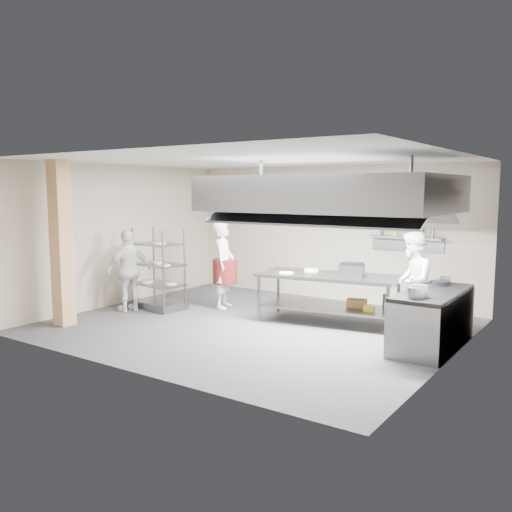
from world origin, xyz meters
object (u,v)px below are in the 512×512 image
Objects in this scene: pass_rack at (158,269)px; cooking_range at (432,321)px; island at (328,298)px; chef_head at (224,265)px; chef_line at (412,282)px; chef_plating at (129,271)px; griddle at (352,270)px; stockpot at (419,291)px.

pass_rack reaches higher than cooking_range.
island is 1.42× the size of chef_head.
chef_plating is (-5.29, -1.66, -0.05)m from chef_line.
chef_plating is at bearing -168.22° from island.
chef_line is 1.08m from griddle.
chef_line is at bearing 127.96° from cooking_range.
pass_rack is at bearing -87.81° from chef_line.
cooking_range is 1.13× the size of chef_line.
stockpot reaches higher than cooking_range.
griddle is (2.81, 0.19, 0.11)m from chef_head.
cooking_range is at bearing -22.22° from island.
chef_plating is 3.82× the size of griddle.
chef_plating is (-5.87, -0.92, 0.41)m from cooking_range.
chef_line is 4.06× the size of griddle.
chef_plating is at bearing 110.59° from chef_head.
stockpot is at bearing -124.50° from chef_head.
chef_head is 7.31× the size of stockpot.
chef_head is 4.18× the size of griddle.
pass_rack is 3.85× the size of griddle.
cooking_range is 0.79m from stockpot.
chef_line is (1.50, 0.25, 0.43)m from island.
pass_rack is 1.36m from chef_head.
cooking_range is at bearing -32.75° from griddle.
griddle is 1.97m from stockpot.
chef_head reaches higher than griddle.
stockpot is at bearing 107.65° from chef_plating.
griddle reaches higher than island.
pass_rack is at bearing -178.82° from griddle.
cooking_range is at bearing 26.99° from chef_line.
chef_line is (-0.58, 0.75, 0.46)m from cooking_range.
island is 1.29× the size of cooking_range.
island is at bearing -109.85° from chef_head.
cooking_range is 5.96m from chef_plating.
pass_rack is at bearing -175.76° from cooking_range.
chef_line reaches higher than island.
chef_line reaches higher than cooking_range.
chef_head reaches higher than island.
chef_plating is 6.70× the size of stockpot.
island is 1.55× the size of chef_plating.
chef_head is 1.09× the size of chef_plating.
griddle is (-1.06, -0.16, 0.13)m from chef_line.
stockpot is (0.54, -1.30, 0.10)m from chef_line.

